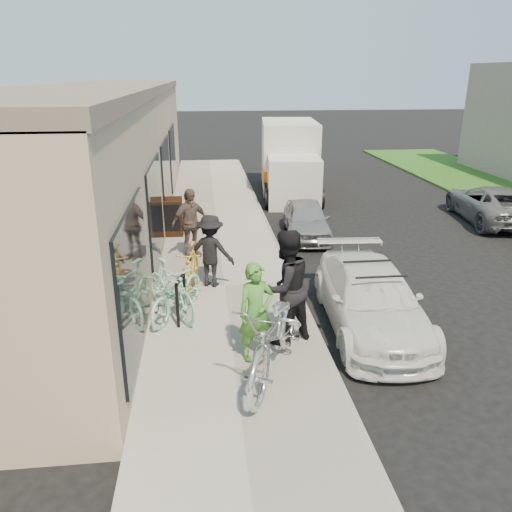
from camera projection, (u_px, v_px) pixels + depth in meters
name	position (u px, v px, depth m)	size (l,w,h in m)	color
ground	(352.00, 359.00, 8.41)	(120.00, 120.00, 0.00)	black
sidewalk	(225.00, 288.00, 10.98)	(3.00, 34.00, 0.15)	#9E978E
curb	(294.00, 286.00, 11.14)	(0.12, 34.00, 0.13)	gray
storefront	(104.00, 161.00, 14.61)	(3.60, 20.00, 4.22)	tan
bike_rack	(181.00, 295.00, 9.23)	(0.17, 0.61, 0.87)	black
sandwich_board	(171.00, 218.00, 14.04)	(0.67, 0.67, 1.09)	black
sedan_white	(371.00, 298.00, 9.28)	(1.88, 4.13, 1.21)	silver
sedan_silver	(306.00, 219.00, 14.54)	(1.25, 3.09, 1.05)	gray
moving_truck	(289.00, 162.00, 19.81)	(2.64, 5.78, 2.75)	silver
far_car_gray	(492.00, 204.00, 16.08)	(1.91, 4.15, 1.15)	#585A5D
tandem_bike	(276.00, 335.00, 7.49)	(0.90, 2.58, 1.35)	silver
woman_rider	(256.00, 312.00, 7.89)	(0.60, 0.39, 1.64)	#438A2E
man_standing	(285.00, 287.00, 8.36)	(0.97, 0.76, 2.00)	black
cruiser_bike_a	(171.00, 289.00, 9.44)	(0.50, 1.79, 1.07)	#96E0C3
cruiser_bike_b	(177.00, 292.00, 9.44)	(0.63, 1.80, 0.95)	#96E0C3
cruiser_bike_c	(191.00, 270.00, 10.42)	(0.49, 1.72, 1.03)	gold
bystander_a	(211.00, 251.00, 10.70)	(1.03, 0.59, 1.59)	black
bystander_b	(190.00, 223.00, 12.39)	(1.03, 0.43, 1.75)	brown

